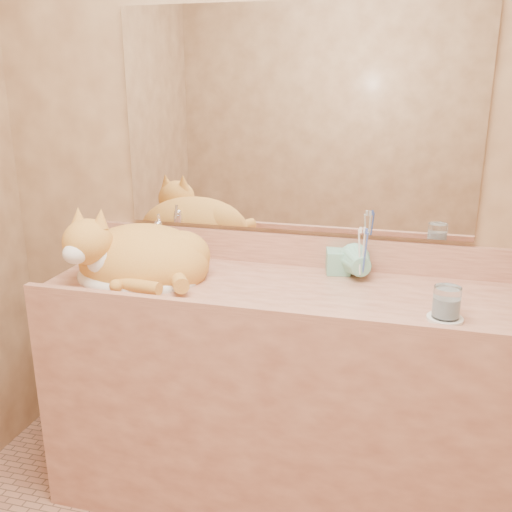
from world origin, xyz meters
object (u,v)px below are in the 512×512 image
(toothbrush_cup, at_px, (362,269))
(water_glass, at_px, (447,302))
(sink_basin, at_px, (139,258))
(cat, at_px, (136,254))
(vanity_counter, at_px, (275,396))
(soap_dispenser, at_px, (340,252))

(toothbrush_cup, distance_m, water_glass, 0.37)
(sink_basin, distance_m, water_glass, 1.06)
(sink_basin, distance_m, cat, 0.02)
(sink_basin, height_order, toothbrush_cup, sink_basin)
(sink_basin, relative_size, water_glass, 4.78)
(vanity_counter, xyz_separation_m, toothbrush_cup, (0.28, 0.11, 0.48))
(sink_basin, xyz_separation_m, toothbrush_cup, (0.78, 0.13, -0.02))
(cat, xyz_separation_m, soap_dispenser, (0.70, 0.20, 0.01))
(cat, distance_m, soap_dispenser, 0.73)
(sink_basin, height_order, soap_dispenser, soap_dispenser)
(sink_basin, distance_m, soap_dispenser, 0.72)
(vanity_counter, bearing_deg, soap_dispenser, 40.45)
(vanity_counter, height_order, sink_basin, sink_basin)
(soap_dispenser, bearing_deg, water_glass, -52.35)
(vanity_counter, height_order, cat, cat)
(vanity_counter, relative_size, soap_dispenser, 8.37)
(vanity_counter, bearing_deg, water_glass, -14.46)
(cat, bearing_deg, toothbrush_cup, 9.67)
(toothbrush_cup, relative_size, water_glass, 1.26)
(sink_basin, relative_size, toothbrush_cup, 3.80)
(sink_basin, bearing_deg, vanity_counter, 16.98)
(sink_basin, bearing_deg, water_glass, 8.11)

